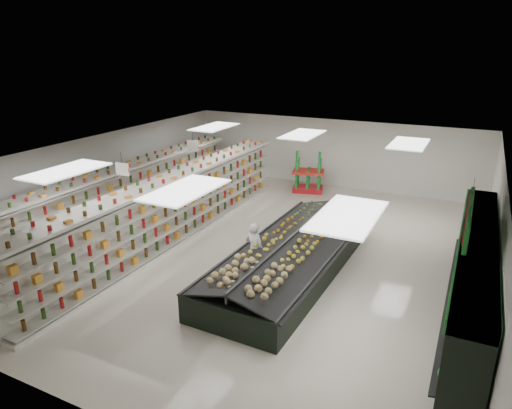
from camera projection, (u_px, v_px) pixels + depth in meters
The scene contains 16 objects.
floor at pixel (258, 247), 15.44m from camera, with size 16.00×16.00×0.00m, color beige.
ceiling at pixel (258, 154), 14.38m from camera, with size 14.00×16.00×0.02m, color white.
wall_back at pixel (331, 153), 21.69m from camera, with size 14.00×0.02×3.20m, color white.
wall_front at pixel (62, 333), 8.14m from camera, with size 14.00×0.02×3.20m, color white.
wall_left at pixel (97, 177), 17.82m from camera, with size 0.02×16.00×3.20m, color white.
wall_right at pixel (496, 240), 12.00m from camera, with size 0.02×16.00×3.20m, color white.
produce_wall_case at pixel (473, 273), 11.05m from camera, with size 0.93×8.00×2.20m.
aisle_sign_near at pixel (122, 169), 14.42m from camera, with size 0.52×0.06×0.75m.
aisle_sign_far at pixel (193, 145), 17.81m from camera, with size 0.52×0.06×0.75m.
hortifruti_banner at pixel (469, 217), 10.70m from camera, with size 0.12×3.20×0.95m.
gondola_left at pixel (132, 194), 17.74m from camera, with size 1.00×12.41×2.15m.
gondola_center at pixel (174, 211), 15.67m from camera, with size 1.08×13.40×2.32m.
produce_island at pixel (292, 254), 13.69m from camera, with size 3.02×7.81×1.16m.
soda_endcap at pixel (308, 173), 21.01m from camera, with size 1.60×1.28×1.80m.
shopper_main at pixel (254, 250), 13.28m from camera, with size 0.61×0.40×1.67m, color white.
shopper_background at pixel (233, 172), 20.91m from camera, with size 0.91×0.56×1.87m, color tan.
Camera 1 is at (6.16, -12.68, 6.47)m, focal length 32.00 mm.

